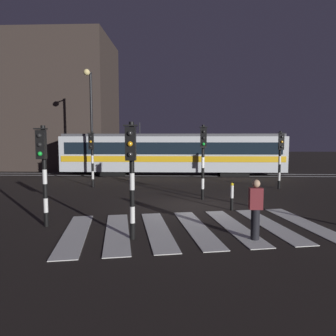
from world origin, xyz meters
TOP-DOWN VIEW (x-y plane):
  - ground_plane at (0.00, 0.00)m, footprint 120.00×120.00m
  - rail_near at (0.00, 10.75)m, footprint 80.00×0.12m
  - rail_far at (0.00, 12.19)m, footprint 80.00×0.12m
  - crosswalk_zebra at (0.00, -3.33)m, footprint 8.80×5.71m
  - traffic_light_corner_far_left at (-5.70, 4.99)m, footprint 0.36×0.42m
  - traffic_light_corner_far_right at (5.14, 4.72)m, footprint 0.36×0.42m
  - traffic_light_kerb_mid_left at (-1.86, -4.57)m, footprint 0.36×0.42m
  - traffic_light_corner_near_left at (-4.85, -3.39)m, footprint 0.36×0.42m
  - traffic_light_median_centre at (0.54, 1.37)m, footprint 0.36×0.42m
  - street_lamp_trackside_left at (-6.86, 8.91)m, footprint 0.44×1.21m
  - tram at (-1.11, 11.47)m, footprint 17.43×2.58m
  - pedestrian_waiting_at_kerb at (1.58, -4.41)m, footprint 0.36×0.24m
  - bollard_island_edge at (1.54, -0.77)m, footprint 0.12×0.12m
  - building_backdrop at (-15.56, 17.59)m, footprint 16.52×8.00m

SIDE VIEW (x-z plane):
  - ground_plane at x=0.00m, z-range 0.00..0.00m
  - crosswalk_zebra at x=0.00m, z-range 0.00..0.02m
  - rail_near at x=0.00m, z-range 0.00..0.03m
  - rail_far at x=0.00m, z-range 0.00..0.03m
  - bollard_island_edge at x=1.54m, z-range 0.00..1.11m
  - pedestrian_waiting_at_kerb at x=1.58m, z-range 0.02..1.73m
  - tram at x=-1.11m, z-range -0.32..3.83m
  - traffic_light_corner_near_left at x=-4.85m, z-range 0.52..3.78m
  - traffic_light_corner_far_right at x=5.14m, z-range 0.53..3.81m
  - traffic_light_corner_far_left at x=-5.70m, z-range 0.53..3.81m
  - traffic_light_kerb_mid_left at x=-1.86m, z-range 0.53..3.82m
  - traffic_light_median_centre at x=0.54m, z-range 0.56..4.04m
  - street_lamp_trackside_left at x=-6.86m, z-range 0.98..8.55m
  - building_backdrop at x=-15.56m, z-range 0.00..12.45m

